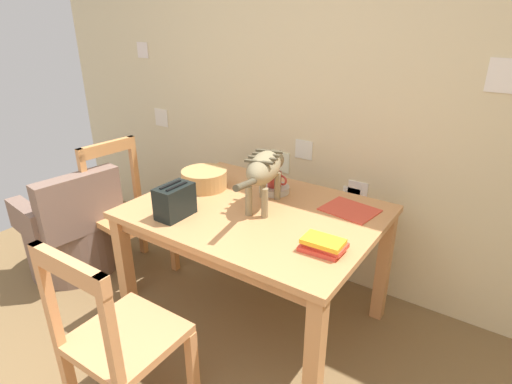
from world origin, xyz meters
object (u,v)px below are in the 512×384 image
at_px(toaster, 175,201).
at_px(wicker_armchair, 73,235).
at_px(book_stack, 323,245).
at_px(wicker_basket, 204,179).
at_px(saucer_bowl, 274,189).
at_px(coffee_mug, 275,179).
at_px(dining_table, 256,223).
at_px(wooden_chair_far, 118,339).
at_px(wooden_chair_near, 128,213).
at_px(magazine, 350,210).
at_px(cat, 265,169).

height_order(toaster, wicker_armchair, toaster).
distance_m(book_stack, toaster, 0.80).
bearing_deg(book_stack, toaster, -171.56).
bearing_deg(wicker_basket, saucer_bowl, 24.82).
bearing_deg(saucer_bowl, book_stack, -39.79).
bearing_deg(coffee_mug, saucer_bowl, -180.00).
height_order(dining_table, wicker_armchair, wicker_armchair).
bearing_deg(wooden_chair_far, wooden_chair_near, 137.50).
height_order(coffee_mug, wooden_chair_far, wooden_chair_far).
bearing_deg(wicker_basket, magazine, 13.00).
xyz_separation_m(magazine, wooden_chair_near, (-1.46, -0.32, -0.29)).
bearing_deg(wicker_armchair, wooden_chair_near, -49.16).
bearing_deg(dining_table, cat, 79.80).
relative_size(dining_table, wicker_basket, 4.76).
bearing_deg(wicker_basket, dining_table, -9.68).
distance_m(dining_table, cat, 0.31).
bearing_deg(coffee_mug, magazine, 2.28).
xyz_separation_m(coffee_mug, wicker_basket, (-0.39, -0.18, -0.03)).
height_order(saucer_bowl, book_stack, book_stack).
bearing_deg(coffee_mug, cat, -75.12).
relative_size(cat, wicker_basket, 2.41).
relative_size(wicker_basket, wooden_chair_far, 0.29).
height_order(magazine, wooden_chair_far, wooden_chair_far).
xyz_separation_m(dining_table, wicker_armchair, (-1.37, -0.28, -0.38)).
distance_m(dining_table, wicker_armchair, 1.45).
relative_size(dining_table, wooden_chair_far, 1.40).
relative_size(toaster, wicker_armchair, 0.26).
bearing_deg(toaster, saucer_bowl, 65.33).
height_order(book_stack, wooden_chair_near, wooden_chair_near).
height_order(cat, wicker_armchair, cat).
distance_m(saucer_bowl, wooden_chair_far, 1.17).
bearing_deg(cat, magazine, 10.17).
xyz_separation_m(coffee_mug, magazine, (0.46, 0.02, -0.08)).
height_order(saucer_bowl, wooden_chair_near, wooden_chair_near).
relative_size(toaster, wooden_chair_near, 0.22).
xyz_separation_m(dining_table, wicker_basket, (-0.43, 0.07, 0.14)).
relative_size(magazine, wooden_chair_near, 0.29).
relative_size(book_stack, wicker_armchair, 0.26).
xyz_separation_m(dining_table, coffee_mug, (-0.04, 0.25, 0.17)).
relative_size(cat, wooden_chair_far, 0.71).
bearing_deg(book_stack, saucer_bowl, 140.21).
bearing_deg(saucer_bowl, wicker_basket, -155.18).
xyz_separation_m(wooden_chair_near, wooden_chair_far, (0.92, -0.82, 0.00)).
bearing_deg(cat, saucer_bowl, 90.00).
bearing_deg(wooden_chair_near, toaster, 76.57).
distance_m(toaster, wooden_chair_near, 0.86).
height_order(dining_table, wooden_chair_far, wooden_chair_far).
distance_m(coffee_mug, book_stack, 0.69).
bearing_deg(toaster, magazine, 38.55).
distance_m(cat, book_stack, 0.57).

